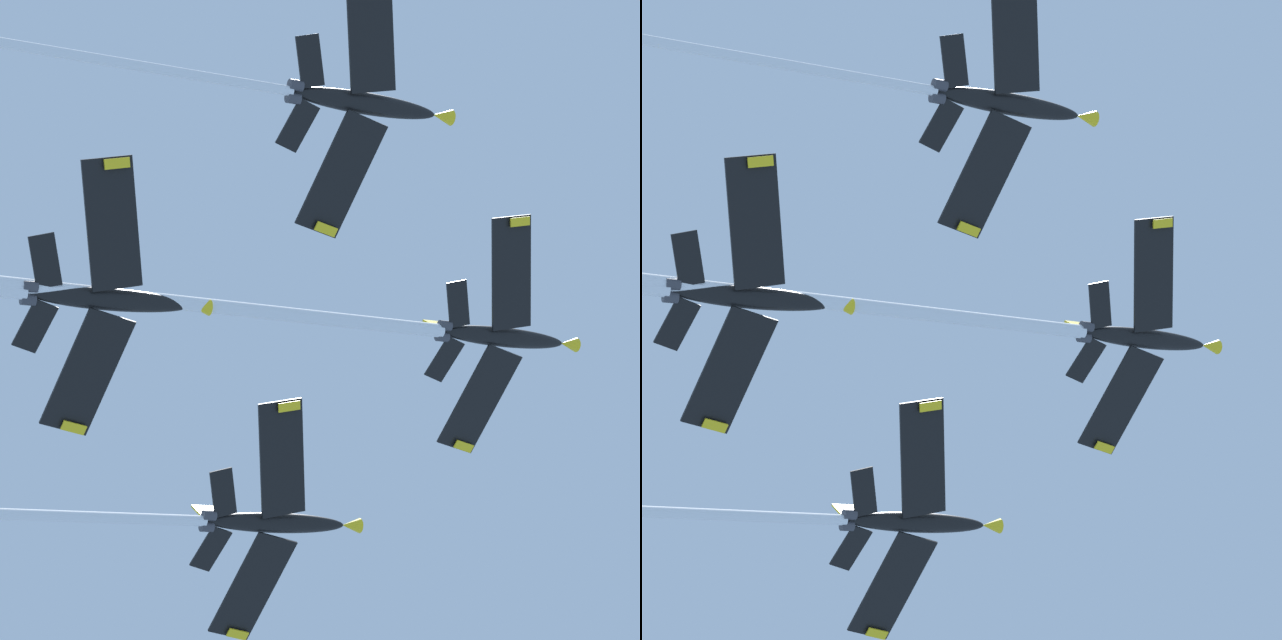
# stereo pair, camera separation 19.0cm
# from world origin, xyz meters

# --- Properties ---
(jet_lead) EXTENTS (37.82, 30.56, 24.15)m
(jet_lead) POSITION_xyz_m (-12.46, 6.69, 111.39)
(jet_lead) COLOR black
(jet_left_wing) EXTENTS (33.02, 27.06, 20.75)m
(jet_left_wing) POSITION_xyz_m (-13.41, -12.75, 106.15)
(jet_left_wing) COLOR black
(jet_right_wing) EXTENTS (35.22, 29.63, 23.20)m
(jet_right_wing) POSITION_xyz_m (5.47, 13.76, 105.24)
(jet_right_wing) COLOR black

